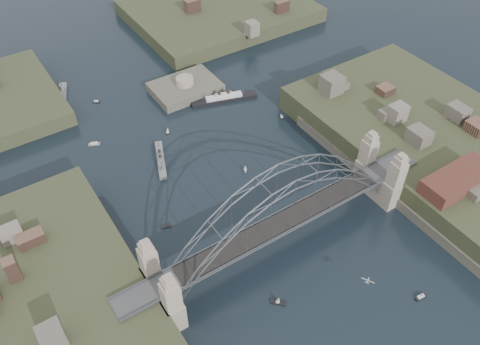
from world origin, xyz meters
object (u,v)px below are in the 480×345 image
fort_island (186,92)px  naval_cruiser_near (161,159)px  wharf_shed (458,180)px  ocean_liner (224,99)px  bridge (283,211)px  naval_cruiser_far (62,98)px

fort_island → naval_cruiser_near: bearing=-130.4°
wharf_shed → ocean_liner: bearing=108.3°
bridge → fort_island: size_ratio=3.82×
wharf_shed → ocean_liner: size_ratio=0.91×
naval_cruiser_far → ocean_liner: naval_cruiser_far is taller
fort_island → ocean_liner: 14.29m
naval_cruiser_near → ocean_liner: size_ratio=0.70×
bridge → naval_cruiser_near: size_ratio=5.44×
bridge → ocean_liner: size_ratio=3.82×
wharf_shed → naval_cruiser_far: (-68.74, 102.01, -9.07)m
naval_cruiser_near → naval_cruiser_far: 47.00m
fort_island → naval_cruiser_near: fort_island is taller
ocean_liner → naval_cruiser_far: bearing=146.4°
naval_cruiser_near → wharf_shed: bearing=-46.1°
wharf_shed → naval_cruiser_far: wharf_shed is taller
bridge → naval_cruiser_near: bridge is taller
fort_island → naval_cruiser_near: (-22.88, -26.90, 1.07)m
naval_cruiser_far → wharf_shed: bearing=-56.0°
bridge → wharf_shed: bridge is taller
wharf_shed → naval_cruiser_far: 123.34m
wharf_shed → ocean_liner: wharf_shed is taller
naval_cruiser_near → naval_cruiser_far: (-13.85, 44.91, 0.19)m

